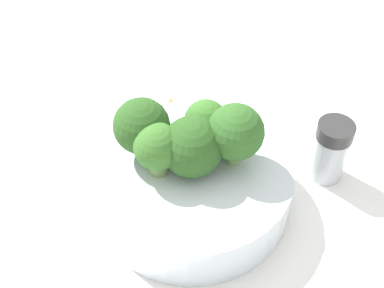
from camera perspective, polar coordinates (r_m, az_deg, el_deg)
ground_plane at (r=0.56m, az=0.00°, el=-6.12°), size 3.00×3.00×0.00m
bowl at (r=0.54m, az=0.00°, el=-4.42°), size 0.20×0.20×0.05m
broccoli_floret_0 at (r=0.50m, az=4.65°, el=1.21°), size 0.06×0.06×0.07m
broccoli_floret_1 at (r=0.50m, az=-3.71°, el=-0.41°), size 0.05×0.05×0.06m
broccoli_floret_2 at (r=0.51m, az=-5.40°, el=1.88°), size 0.06×0.06×0.06m
broccoli_floret_3 at (r=0.50m, az=0.18°, el=-0.12°), size 0.06×0.06×0.06m
broccoli_floret_4 at (r=0.53m, az=1.48°, el=2.43°), size 0.04×0.04×0.05m
pepper_shaker at (r=0.58m, az=14.56°, el=-0.66°), size 0.04×0.04×0.07m
almond_crumb_0 at (r=0.64m, az=-3.53°, el=2.27°), size 0.01×0.01×0.01m
almond_crumb_1 at (r=0.66m, az=-2.62°, el=4.31°), size 0.01×0.01×0.01m
almond_crumb_2 at (r=0.61m, az=-8.72°, el=-0.74°), size 0.01×0.01×0.01m
almond_crumb_3 at (r=0.66m, az=-2.25°, el=4.60°), size 0.01×0.01×0.01m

